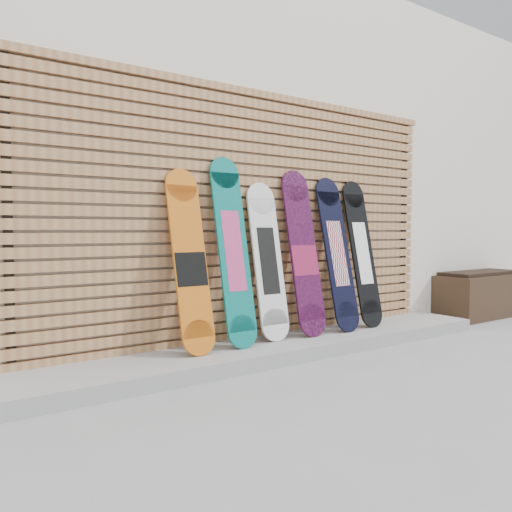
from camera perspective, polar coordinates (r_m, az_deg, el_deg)
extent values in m
plane|color=gray|center=(3.96, 10.32, -12.72)|extent=(80.00, 80.00, 0.00)
cube|color=silver|center=(7.00, -7.41, 8.96)|extent=(12.00, 5.00, 3.60)
cube|color=gray|center=(4.34, 2.43, -10.44)|extent=(4.60, 0.70, 0.12)
cube|color=#A36F44|center=(4.56, 0.20, -8.80)|extent=(4.20, 0.05, 0.08)
cube|color=#A36F44|center=(4.54, 0.20, -7.60)|extent=(4.20, 0.05, 0.08)
cube|color=#A36F44|center=(4.52, 0.20, -6.39)|extent=(4.20, 0.05, 0.07)
cube|color=#A36F44|center=(4.51, 0.20, -5.18)|extent=(4.20, 0.05, 0.07)
cube|color=#A36F44|center=(4.49, 0.20, -3.95)|extent=(4.20, 0.05, 0.07)
cube|color=#A36F44|center=(4.48, 0.20, -2.72)|extent=(4.20, 0.05, 0.07)
cube|color=#A36F44|center=(4.47, 0.20, -1.48)|extent=(4.20, 0.05, 0.07)
cube|color=#A36F44|center=(4.47, 0.20, -0.24)|extent=(4.20, 0.05, 0.07)
cube|color=#A36F44|center=(4.46, 0.20, 1.00)|extent=(4.20, 0.05, 0.07)
cube|color=#A36F44|center=(4.46, 0.20, 2.25)|extent=(4.20, 0.05, 0.08)
cube|color=#A36F44|center=(4.46, 0.20, 3.49)|extent=(4.20, 0.05, 0.08)
cube|color=#A36F44|center=(4.46, 0.20, 4.74)|extent=(4.20, 0.05, 0.08)
cube|color=#A36F44|center=(4.47, 0.20, 5.98)|extent=(4.20, 0.05, 0.08)
cube|color=#A36F44|center=(4.47, 0.20, 7.22)|extent=(4.20, 0.05, 0.08)
cube|color=#A36F44|center=(4.48, 0.20, 8.46)|extent=(4.20, 0.05, 0.08)
cube|color=#A36F44|center=(4.49, 0.20, 9.69)|extent=(4.20, 0.05, 0.08)
cube|color=#A36F44|center=(4.50, 0.20, 10.92)|extent=(4.20, 0.05, 0.08)
cube|color=#A36F44|center=(4.52, 0.20, 12.14)|extent=(4.20, 0.05, 0.08)
cube|color=#A36F44|center=(4.53, 0.20, 13.35)|extent=(4.20, 0.05, 0.08)
cube|color=#A36F44|center=(4.55, 0.20, 14.55)|extent=(4.20, 0.05, 0.08)
cube|color=#A36F44|center=(4.57, 0.20, 15.74)|extent=(4.20, 0.05, 0.08)
cube|color=#A36F44|center=(4.59, 0.20, 16.92)|extent=(4.20, 0.05, 0.08)
cube|color=black|center=(3.72, -26.53, 3.42)|extent=(0.06, 0.04, 2.23)
cube|color=black|center=(5.87, 16.47, 3.34)|extent=(0.06, 0.04, 2.23)
cube|color=#A36F44|center=(4.62, 0.20, 18.00)|extent=(4.26, 0.07, 0.06)
cube|color=#2F2015|center=(6.74, 24.17, -4.15)|extent=(1.25, 0.52, 0.52)
cube|color=black|center=(6.71, 24.22, -1.77)|extent=(1.15, 0.42, 0.04)
cube|color=orange|center=(3.88, -7.57, -0.46)|extent=(0.27, 0.30, 1.17)
cylinder|color=orange|center=(3.84, -6.56, -9.27)|extent=(0.27, 0.08, 0.27)
cylinder|color=orange|center=(4.02, -8.54, 7.97)|extent=(0.27, 0.08, 0.27)
cube|color=black|center=(3.87, -7.45, -1.53)|extent=(0.26, 0.09, 0.26)
cube|color=#0B706A|center=(4.08, -2.63, 0.60)|extent=(0.27, 0.30, 1.30)
cylinder|color=#0B706A|center=(4.04, -1.55, -8.64)|extent=(0.27, 0.08, 0.27)
cylinder|color=#0B706A|center=(4.22, -3.66, 9.45)|extent=(0.27, 0.08, 0.27)
cube|color=#DE4E90|center=(4.08, -2.63, 0.60)|extent=(0.17, 0.17, 0.66)
cube|color=white|center=(4.32, 1.35, -0.55)|extent=(0.29, 0.24, 1.09)
cylinder|color=white|center=(4.30, 2.21, -7.85)|extent=(0.29, 0.08, 0.28)
cylinder|color=white|center=(4.41, 0.51, 6.57)|extent=(0.29, 0.08, 0.28)
cube|color=black|center=(4.32, 1.35, -0.55)|extent=(0.18, 0.14, 0.58)
cube|color=black|center=(4.53, 5.44, 0.45)|extent=(0.30, 0.28, 1.21)
cylinder|color=black|center=(4.50, 6.47, -7.30)|extent=(0.30, 0.08, 0.30)
cylinder|color=black|center=(4.65, 4.45, 7.96)|extent=(0.30, 0.08, 0.30)
cube|color=#911D47|center=(4.53, 5.57, -0.50)|extent=(0.28, 0.08, 0.27)
cube|color=black|center=(4.79, 9.27, 0.30)|extent=(0.29, 0.31, 1.18)
cylinder|color=black|center=(4.76, 10.41, -6.86)|extent=(0.29, 0.09, 0.28)
cylinder|color=black|center=(4.91, 8.16, 7.24)|extent=(0.29, 0.09, 0.28)
cube|color=silver|center=(4.79, 9.27, 0.30)|extent=(0.18, 0.17, 0.62)
cube|color=black|center=(5.05, 12.03, 0.33)|extent=(0.28, 0.29, 1.17)
cylinder|color=black|center=(5.03, 13.07, -6.40)|extent=(0.28, 0.08, 0.28)
cylinder|color=black|center=(5.15, 11.03, 6.89)|extent=(0.28, 0.08, 0.28)
cube|color=white|center=(5.05, 12.03, 0.33)|extent=(0.17, 0.16, 0.61)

